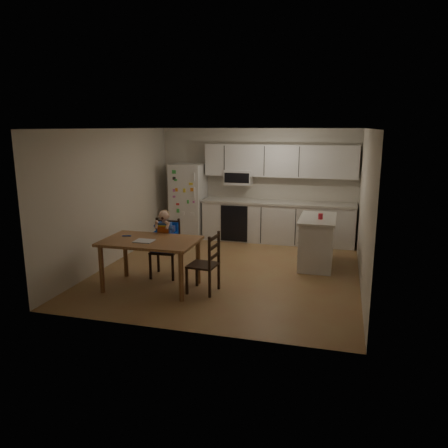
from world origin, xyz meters
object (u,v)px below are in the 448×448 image
kitchen_island (317,241)px  chair_side (208,259)px  dining_table (150,246)px  refrigerator (188,201)px  red_cup (321,216)px  chair_booster (165,236)px

kitchen_island → chair_side: bearing=-129.5°
kitchen_island → dining_table: kitchen_island is taller
refrigerator → red_cup: 3.46m
kitchen_island → dining_table: bearing=-142.5°
dining_table → chair_booster: bearing=90.3°
kitchen_island → red_cup: size_ratio=12.06×
chair_side → kitchen_island: bearing=145.8°
chair_booster → refrigerator: bearing=97.7°
refrigerator → chair_side: (1.51, -3.29, -0.31)m
kitchen_island → chair_side: chair_side is taller
red_cup → dining_table: red_cup is taller
refrigerator → kitchen_island: bearing=-25.4°
refrigerator → red_cup: (3.08, -1.58, 0.11)m
red_cup → chair_side: bearing=-132.6°
dining_table → red_cup: bearing=34.9°
kitchen_island → dining_table: (-2.47, -1.90, 0.23)m
refrigerator → kitchen_island: refrigerator is taller
dining_table → chair_side: size_ratio=1.56×
chair_booster → chair_side: 1.12m
red_cup → chair_booster: chair_booster is taller
red_cup → chair_side: size_ratio=0.11×
refrigerator → chair_side: refrigerator is taller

